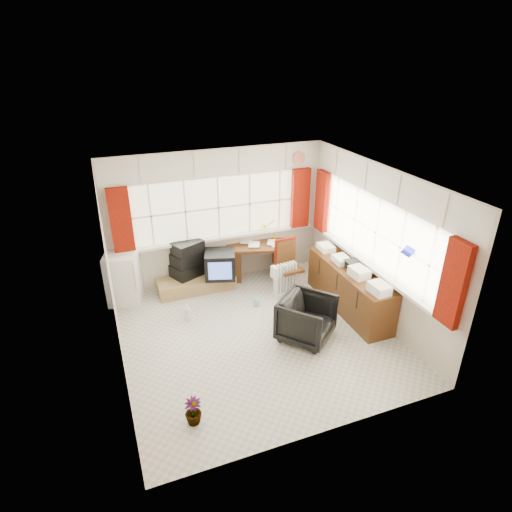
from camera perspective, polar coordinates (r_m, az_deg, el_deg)
The scene contains 20 objects.
ground at distance 6.78m, azimuth 0.25°, elevation -10.57°, with size 4.00×4.00×0.00m, color beige.
room_walls at distance 6.00m, azimuth 0.27°, elevation 0.98°, with size 4.00×4.00×4.00m.
window_back at distance 7.91m, azimuth -4.83°, elevation 2.94°, with size 3.70×0.12×3.60m.
window_right at distance 7.11m, azimuth 15.03°, elevation -0.72°, with size 0.12×3.70×3.60m.
curtains at distance 7.14m, azimuth 4.54°, elevation 4.73°, with size 3.83×3.83×1.15m.
overhead_cabinets at distance 6.96m, azimuth 4.99°, elevation 11.05°, with size 3.98×3.98×0.48m.
desk at distance 8.23m, azimuth 0.19°, elevation -0.38°, with size 1.30×0.91×0.72m.
desk_lamp at distance 8.31m, azimuth 2.45°, elevation 4.19°, with size 0.16×0.14×0.39m.
task_chair at distance 7.74m, azimuth 4.17°, elevation -1.05°, with size 0.43×0.46×0.99m.
office_chair at distance 6.58m, azimuth 6.77°, elevation -8.30°, with size 0.74×0.77×0.70m, color black.
radiator at distance 7.67m, azimuth 3.88°, elevation -3.57°, with size 0.44×0.23×0.63m.
credenza at distance 7.40m, azimuth 12.30°, elevation -4.16°, with size 0.50×2.00×0.85m.
file_tray at distance 7.22m, azimuth 13.15°, elevation -1.27°, with size 0.28×0.36×0.12m, color black.
tv_bench at distance 7.97m, azimuth -7.94°, elevation -3.66°, with size 1.40×0.50×0.25m, color #9C804E.
crt_tv at distance 7.79m, azimuth -4.81°, elevation -1.14°, with size 0.66×0.63×0.49m.
hifi_stack at distance 7.90m, azimuth -9.00°, elevation -0.45°, with size 0.74×0.62×0.66m.
mini_fridge at distance 7.75m, azimuth -17.24°, elevation -2.77°, with size 0.66×0.67×0.91m.
spray_bottle_a at distance 7.14m, azimuth -9.13°, elevation -7.41°, with size 0.11×0.11×0.29m, color white.
spray_bottle_b at distance 7.45m, azimuth 0.09°, elevation -5.96°, with size 0.08×0.09×0.19m, color #96E0DB.
flower_vase at distance 5.42m, azimuth -8.38°, elevation -19.80°, with size 0.20×0.20×0.36m, color black.
Camera 1 is at (-1.97, -5.06, 4.06)m, focal length 30.00 mm.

